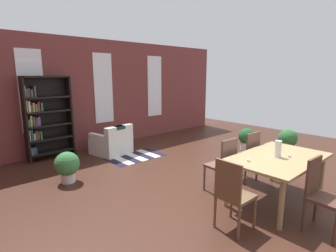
{
  "coord_description": "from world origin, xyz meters",
  "views": [
    {
      "loc": [
        -3.48,
        -2.13,
        1.97
      ],
      "look_at": [
        0.13,
        1.89,
        0.9
      ],
      "focal_mm": 27.64,
      "sensor_mm": 36.0,
      "label": 1
    }
  ],
  "objects": [
    {
      "name": "window_pane_1",
      "position": [
        0.0,
        4.41,
        1.6
      ],
      "size": [
        0.55,
        0.02,
        1.89
      ],
      "primitive_type": "cube",
      "color": "white"
    },
    {
      "name": "back_wall_brick",
      "position": [
        0.0,
        4.48,
        1.46
      ],
      "size": [
        8.8,
        0.12,
        2.91
      ],
      "primitive_type": "cube",
      "color": "brown",
      "rests_on": "ground"
    },
    {
      "name": "dining_table",
      "position": [
        0.35,
        -0.43,
        0.65
      ],
      "size": [
        1.66,
        1.03,
        0.73
      ],
      "color": "#9C8356",
      "rests_on": "ground"
    },
    {
      "name": "ground_plane",
      "position": [
        0.0,
        0.0,
        0.0
      ],
      "size": [
        11.49,
        11.49,
        0.0
      ],
      "primitive_type": "plane",
      "color": "#412319"
    },
    {
      "name": "vase_on_table",
      "position": [
        0.31,
        -0.43,
        0.86
      ],
      "size": [
        0.1,
        0.1,
        0.26
      ],
      "primitive_type": "cylinder",
      "color": "silver",
      "rests_on": "dining_table"
    },
    {
      "name": "dining_chair_far_left",
      "position": [
        -0.03,
        0.31,
        0.51
      ],
      "size": [
        0.42,
        0.42,
        0.95
      ],
      "color": "brown",
      "rests_on": "ground"
    },
    {
      "name": "potted_plant_by_shelf",
      "position": [
        -1.83,
        2.5,
        0.33
      ],
      "size": [
        0.45,
        0.45,
        0.58
      ],
      "color": "silver",
      "rests_on": "ground"
    },
    {
      "name": "window_pane_2",
      "position": [
        1.82,
        4.41,
        1.6
      ],
      "size": [
        0.55,
        0.02,
        1.89
      ],
      "primitive_type": "cube",
      "color": "white"
    },
    {
      "name": "bookshelf_tall",
      "position": [
        -1.64,
        4.22,
        1.0
      ],
      "size": [
        1.04,
        0.32,
        1.95
      ],
      "color": "black",
      "rests_on": "ground"
    },
    {
      "name": "tealight_candle_0",
      "position": [
        -0.21,
        -0.25,
        0.75
      ],
      "size": [
        0.04,
        0.04,
        0.03
      ],
      "primitive_type": "cylinder",
      "color": "silver",
      "rests_on": "dining_table"
    },
    {
      "name": "dining_chair_far_right",
      "position": [
        0.71,
        0.31,
        0.51
      ],
      "size": [
        0.43,
        0.43,
        0.95
      ],
      "color": "brown",
      "rests_on": "ground"
    },
    {
      "name": "striped_rug",
      "position": [
        -0.02,
        2.92,
        0.0
      ],
      "size": [
        1.36,
        0.83,
        0.01
      ],
      "color": "#1E1E33",
      "rests_on": "ground"
    },
    {
      "name": "tealight_candle_1",
      "position": [
        0.44,
        -0.56,
        0.75
      ],
      "size": [
        0.04,
        0.04,
        0.04
      ],
      "primitive_type": "cylinder",
      "color": "silver",
      "rests_on": "dining_table"
    },
    {
      "name": "armchair_white",
      "position": [
        -0.3,
        3.52,
        0.28
      ],
      "size": [
        0.94,
        0.94,
        0.75
      ],
      "color": "white",
      "rests_on": "ground"
    },
    {
      "name": "window_pane_0",
      "position": [
        -1.82,
        4.41,
        1.6
      ],
      "size": [
        0.55,
        0.02,
        1.89
      ],
      "primitive_type": "cube",
      "color": "white"
    },
    {
      "name": "dining_chair_near_left",
      "position": [
        -0.02,
        -1.17,
        0.51
      ],
      "size": [
        0.42,
        0.42,
        0.95
      ],
      "color": "#513327",
      "rests_on": "ground"
    },
    {
      "name": "dining_chair_head_left",
      "position": [
        -0.86,
        -0.43,
        0.51
      ],
      "size": [
        0.4,
        0.4,
        0.95
      ],
      "color": "brown",
      "rests_on": "ground"
    },
    {
      "name": "potted_plant_window",
      "position": [
        2.54,
        1.44,
        0.32
      ],
      "size": [
        0.43,
        0.43,
        0.58
      ],
      "color": "silver",
      "rests_on": "ground"
    },
    {
      "name": "potted_plant_corner",
      "position": [
        3.08,
        0.59,
        0.34
      ],
      "size": [
        0.47,
        0.47,
        0.61
      ],
      "color": "silver",
      "rests_on": "ground"
    }
  ]
}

